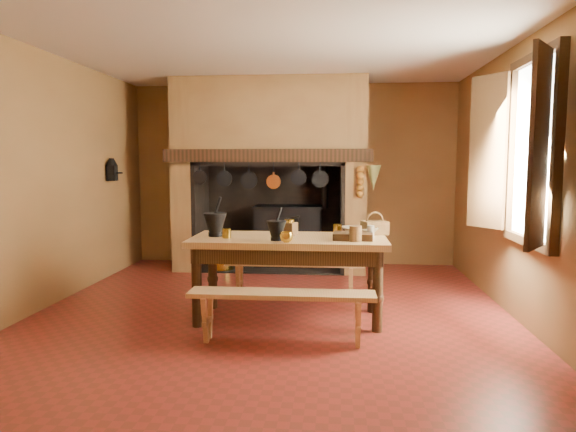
# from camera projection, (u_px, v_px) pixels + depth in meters

# --- Properties ---
(floor) EXTENTS (5.50, 5.50, 0.00)m
(floor) POSITION_uv_depth(u_px,v_px,m) (273.00, 312.00, 5.49)
(floor) COLOR maroon
(floor) RESTS_ON ground
(ceiling) EXTENTS (5.50, 5.50, 0.00)m
(ceiling) POSITION_uv_depth(u_px,v_px,m) (272.00, 43.00, 5.20)
(ceiling) COLOR silver
(ceiling) RESTS_ON back_wall
(back_wall) EXTENTS (5.00, 0.02, 2.80)m
(back_wall) POSITION_uv_depth(u_px,v_px,m) (293.00, 175.00, 8.07)
(back_wall) COLOR olive
(back_wall) RESTS_ON floor
(wall_left) EXTENTS (0.02, 5.50, 2.80)m
(wall_left) POSITION_uv_depth(u_px,v_px,m) (44.00, 180.00, 5.57)
(wall_left) COLOR olive
(wall_left) RESTS_ON floor
(wall_right) EXTENTS (0.02, 5.50, 2.80)m
(wall_right) POSITION_uv_depth(u_px,v_px,m) (521.00, 182.00, 5.12)
(wall_right) COLOR olive
(wall_right) RESTS_ON floor
(wall_front) EXTENTS (5.00, 0.02, 2.80)m
(wall_front) POSITION_uv_depth(u_px,v_px,m) (207.00, 199.00, 2.62)
(wall_front) COLOR olive
(wall_front) RESTS_ON floor
(chimney_breast) EXTENTS (2.95, 0.96, 2.80)m
(chimney_breast) POSITION_uv_depth(u_px,v_px,m) (271.00, 148.00, 7.61)
(chimney_breast) COLOR olive
(chimney_breast) RESTS_ON floor
(iron_range) EXTENTS (1.12, 0.55, 1.60)m
(iron_range) POSITION_uv_depth(u_px,v_px,m) (289.00, 235.00, 7.86)
(iron_range) COLOR black
(iron_range) RESTS_ON floor
(hearth_pans) EXTENTS (0.51, 0.62, 0.20)m
(hearth_pans) POSITION_uv_depth(u_px,v_px,m) (221.00, 262.00, 7.77)
(hearth_pans) COLOR #B6902A
(hearth_pans) RESTS_ON floor
(hanging_pans) EXTENTS (1.92, 0.29, 0.27)m
(hanging_pans) POSITION_uv_depth(u_px,v_px,m) (264.00, 179.00, 7.17)
(hanging_pans) COLOR black
(hanging_pans) RESTS_ON chimney_breast
(onion_string) EXTENTS (0.12, 0.10, 0.46)m
(onion_string) POSITION_uv_depth(u_px,v_px,m) (360.00, 182.00, 7.03)
(onion_string) COLOR #B57721
(onion_string) RESTS_ON chimney_breast
(herb_bunch) EXTENTS (0.20, 0.20, 0.35)m
(herb_bunch) POSITION_uv_depth(u_px,v_px,m) (374.00, 178.00, 7.01)
(herb_bunch) COLOR olive
(herb_bunch) RESTS_ON chimney_breast
(window) EXTENTS (0.39, 1.75, 1.76)m
(window) POSITION_uv_depth(u_px,v_px,m) (521.00, 150.00, 4.70)
(window) COLOR white
(window) RESTS_ON wall_right
(wall_coffee_mill) EXTENTS (0.23, 0.16, 0.31)m
(wall_coffee_mill) POSITION_uv_depth(u_px,v_px,m) (112.00, 168.00, 7.08)
(wall_coffee_mill) COLOR black
(wall_coffee_mill) RESTS_ON wall_left
(work_table) EXTENTS (1.95, 0.87, 0.84)m
(work_table) POSITION_uv_depth(u_px,v_px,m) (289.00, 250.00, 5.17)
(work_table) COLOR tan
(work_table) RESTS_ON floor
(bench_front) EXTENTS (1.64, 0.29, 0.46)m
(bench_front) POSITION_uv_depth(u_px,v_px,m) (282.00, 305.00, 4.50)
(bench_front) COLOR tan
(bench_front) RESTS_ON floor
(bench_back) EXTENTS (1.60, 0.28, 0.45)m
(bench_back) POSITION_uv_depth(u_px,v_px,m) (295.00, 271.00, 5.96)
(bench_back) COLOR tan
(bench_back) RESTS_ON floor
(mortar_large) EXTENTS (0.24, 0.24, 0.40)m
(mortar_large) POSITION_uv_depth(u_px,v_px,m) (215.00, 223.00, 5.20)
(mortar_large) COLOR black
(mortar_large) RESTS_ON work_table
(mortar_small) EXTENTS (0.19, 0.19, 0.32)m
(mortar_small) POSITION_uv_depth(u_px,v_px,m) (276.00, 229.00, 4.91)
(mortar_small) COLOR black
(mortar_small) RESTS_ON work_table
(coffee_grinder) EXTENTS (0.20, 0.17, 0.21)m
(coffee_grinder) POSITION_uv_depth(u_px,v_px,m) (289.00, 228.00, 5.27)
(coffee_grinder) COLOR #372311
(coffee_grinder) RESTS_ON work_table
(brass_mug_a) EXTENTS (0.09, 0.09, 0.10)m
(brass_mug_a) POSITION_uv_depth(u_px,v_px,m) (227.00, 233.00, 5.08)
(brass_mug_a) COLOR #B6902A
(brass_mug_a) RESTS_ON work_table
(brass_mug_b) EXTENTS (0.11, 0.11, 0.10)m
(brass_mug_b) POSITION_uv_depth(u_px,v_px,m) (337.00, 228.00, 5.43)
(brass_mug_b) COLOR #B6902A
(brass_mug_b) RESTS_ON work_table
(mixing_bowl) EXTENTS (0.44, 0.44, 0.09)m
(mixing_bowl) POSITION_uv_depth(u_px,v_px,m) (360.00, 231.00, 5.28)
(mixing_bowl) COLOR #C0B794
(mixing_bowl) RESTS_ON work_table
(stoneware_crock) EXTENTS (0.15, 0.15, 0.15)m
(stoneware_crock) POSITION_uv_depth(u_px,v_px,m) (355.00, 234.00, 4.87)
(stoneware_crock) COLOR brown
(stoneware_crock) RESTS_ON work_table
(glass_jar) EXTENTS (0.09, 0.09, 0.13)m
(glass_jar) POSITION_uv_depth(u_px,v_px,m) (371.00, 232.00, 5.05)
(glass_jar) COLOR beige
(glass_jar) RESTS_ON work_table
(wicker_basket) EXTENTS (0.30, 0.26, 0.24)m
(wicker_basket) POSITION_uv_depth(u_px,v_px,m) (375.00, 227.00, 5.34)
(wicker_basket) COLOR #543619
(wicker_basket) RESTS_ON work_table
(wooden_tray) EXTENTS (0.40, 0.29, 0.07)m
(wooden_tray) POSITION_uv_depth(u_px,v_px,m) (353.00, 236.00, 5.00)
(wooden_tray) COLOR #372311
(wooden_tray) RESTS_ON work_table
(brass_cup) EXTENTS (0.15, 0.15, 0.10)m
(brass_cup) POSITION_uv_depth(u_px,v_px,m) (286.00, 237.00, 4.81)
(brass_cup) COLOR #B6902A
(brass_cup) RESTS_ON work_table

